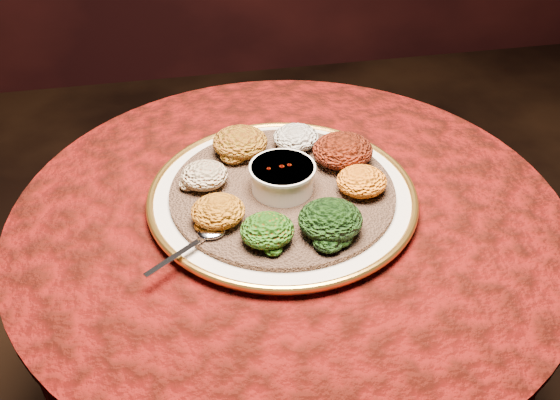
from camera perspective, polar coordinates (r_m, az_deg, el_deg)
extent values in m
cylinder|color=black|center=(1.36, 0.68, -13.86)|extent=(0.12, 0.12, 0.68)
cylinder|color=black|center=(1.10, 0.82, -2.22)|extent=(0.80, 0.80, 0.04)
cylinder|color=#460805|center=(1.20, 0.76, -7.52)|extent=(0.93, 0.93, 0.34)
cylinder|color=#460805|center=(1.08, 0.83, -1.13)|extent=(0.96, 0.96, 0.01)
cylinder|color=beige|center=(1.09, 0.22, 0.23)|extent=(0.54, 0.54, 0.02)
torus|color=gold|center=(1.08, 0.22, 0.52)|extent=(0.47, 0.47, 0.01)
cylinder|color=brown|center=(1.08, 0.22, 0.81)|extent=(0.45, 0.45, 0.01)
cylinder|color=silver|center=(1.06, 0.22, 2.04)|extent=(0.11, 0.11, 0.05)
cylinder|color=silver|center=(1.05, 0.22, 2.97)|extent=(0.11, 0.11, 0.01)
cylinder|color=#681B05|center=(1.05, 0.22, 2.66)|extent=(0.09, 0.09, 0.01)
ellipsoid|color=silver|center=(0.99, -6.30, -2.97)|extent=(0.04, 0.03, 0.01)
cube|color=silver|center=(0.95, -9.41, -5.01)|extent=(0.10, 0.08, 0.00)
ellipsoid|color=beige|center=(1.17, 1.46, 5.73)|extent=(0.09, 0.08, 0.04)
ellipsoid|color=black|center=(1.13, 5.75, 4.51)|extent=(0.11, 0.10, 0.05)
ellipsoid|color=#C47F10|center=(1.07, 7.47, 1.72)|extent=(0.09, 0.08, 0.04)
ellipsoid|color=black|center=(0.98, 4.62, -1.81)|extent=(0.10, 0.10, 0.05)
ellipsoid|color=#A3390A|center=(0.96, -1.17, -2.79)|extent=(0.09, 0.08, 0.04)
ellipsoid|color=#B86710|center=(1.00, -5.69, -1.03)|extent=(0.09, 0.08, 0.04)
ellipsoid|color=maroon|center=(1.08, -6.91, 2.26)|extent=(0.08, 0.08, 0.04)
ellipsoid|color=#855810|center=(1.16, -3.67, 5.29)|extent=(0.10, 0.10, 0.05)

